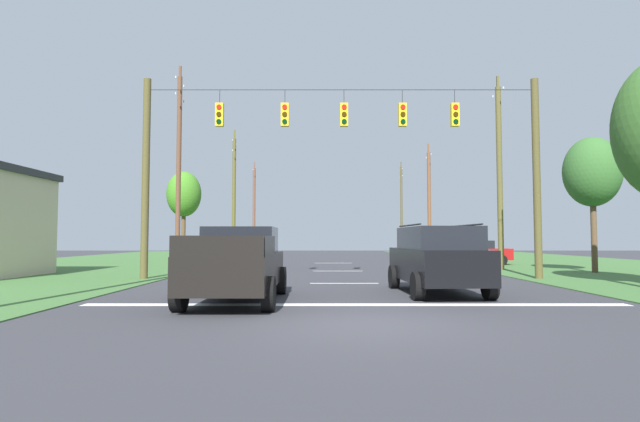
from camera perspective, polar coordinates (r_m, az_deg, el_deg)
The scene contains 20 objects.
ground_plane at distance 9.98m, azimuth 5.09°, elevation -12.56°, with size 120.00×120.00×0.00m, color #333338.
shoulder_grass_left at distance 28.64m, azimuth -30.12°, elevation -5.96°, with size 16.00×80.00×0.03m, color #3D6833.
stop_bar_stripe at distance 12.74m, azimuth 3.92°, elevation -10.48°, with size 13.52×0.45×0.01m, color white.
lane_dash_0 at distance 18.70m, azimuth 2.60°, elevation -8.14°, with size 0.15×2.50×0.01m, color white.
lane_dash_1 at distance 25.71m, azimuth 1.85°, elevation -6.77°, with size 0.15×2.50×0.01m, color white.
lane_dash_2 at distance 34.00m, azimuth 1.36°, elevation -5.89°, with size 0.15×2.50×0.01m, color white.
overhead_signal_span at distance 20.69m, azimuth 2.25°, elevation 5.28°, with size 16.23×0.31×8.21m.
pickup_truck at distance 13.48m, azimuth -9.40°, elevation -5.94°, with size 2.29×5.40×1.95m.
suv_black at distance 15.51m, azimuth 12.90°, elevation -5.18°, with size 2.40×4.89×2.05m.
distant_car_crossing_white at distance 28.47m, azimuth -9.58°, elevation -4.80°, with size 4.45×2.33×1.52m.
distant_car_oncoming at distance 37.56m, azimuth 13.06°, elevation -4.35°, with size 4.36×2.14×1.52m.
distant_car_far_parked at distance 33.25m, azimuth 16.84°, elevation -4.46°, with size 4.35×2.11×1.52m.
utility_pole_mid_right at distance 28.30m, azimuth 19.45°, elevation 3.88°, with size 0.29×1.67×10.29m.
utility_pole_far_right at distance 44.56m, azimuth 12.06°, elevation 0.89°, with size 0.30×1.96×9.86m.
utility_pole_near_left at distance 62.20m, azimuth 9.02°, elevation 0.50°, with size 0.27×1.93×11.01m.
utility_pole_far_left at distance 29.13m, azimuth -15.80°, elevation 4.97°, with size 0.26×1.69×11.29m.
utility_pole_distant_right at distance 45.57m, azimuth -9.84°, elevation 1.84°, with size 0.31×1.98×11.34m.
utility_pole_distant_left at distance 61.17m, azimuth -7.61°, elevation 0.24°, with size 0.33×1.98×10.90m.
tree_roadside_far_right at distance 38.50m, azimuth -15.25°, elevation 1.78°, with size 2.51×2.51×6.58m.
tree_roadside_left at distance 27.53m, azimuth 28.19°, elevation 3.84°, with size 2.63×2.63×6.51m.
Camera 1 is at (-0.89, -9.80, 1.63)m, focal length 28.38 mm.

